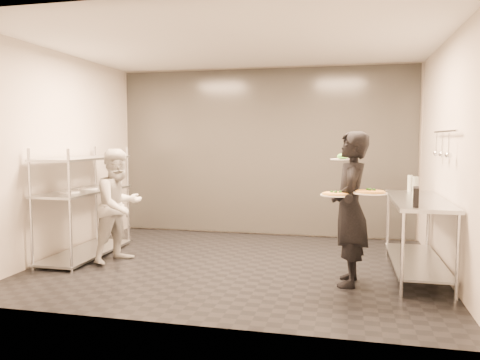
% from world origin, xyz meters
% --- Properties ---
extents(room_shell, '(5.00, 4.00, 2.80)m').
position_xyz_m(room_shell, '(0.00, 1.18, 1.40)').
color(room_shell, black).
rests_on(room_shell, ground).
extents(pass_rack, '(0.60, 1.60, 1.50)m').
position_xyz_m(pass_rack, '(-2.15, -0.00, 0.77)').
color(pass_rack, silver).
rests_on(pass_rack, ground).
extents(prep_counter, '(0.60, 1.80, 0.92)m').
position_xyz_m(prep_counter, '(2.18, 0.00, 0.63)').
color(prep_counter, silver).
rests_on(prep_counter, ground).
extents(utensil_rail, '(0.07, 1.20, 0.31)m').
position_xyz_m(utensil_rail, '(2.43, -0.00, 1.55)').
color(utensil_rail, silver).
rests_on(utensil_rail, room_shell).
extents(waiter, '(0.42, 0.63, 1.70)m').
position_xyz_m(waiter, '(1.40, -0.51, 0.85)').
color(waiter, black).
rests_on(waiter, ground).
extents(chef, '(0.79, 0.88, 1.49)m').
position_xyz_m(chef, '(-1.55, -0.16, 0.74)').
color(chef, beige).
rests_on(chef, ground).
extents(pizza_plate_near, '(0.32, 0.32, 0.05)m').
position_xyz_m(pizza_plate_near, '(1.25, -0.75, 1.03)').
color(pizza_plate_near, white).
rests_on(pizza_plate_near, waiter).
extents(pizza_plate_far, '(0.35, 0.35, 0.05)m').
position_xyz_m(pizza_plate_far, '(1.60, -0.77, 1.07)').
color(pizza_plate_far, white).
rests_on(pizza_plate_far, waiter).
extents(salad_plate, '(0.28, 0.28, 0.07)m').
position_xyz_m(salad_plate, '(1.31, -0.17, 1.40)').
color(salad_plate, white).
rests_on(salad_plate, waiter).
extents(pos_monitor, '(0.09, 0.28, 0.20)m').
position_xyz_m(pos_monitor, '(2.06, -0.65, 1.02)').
color(pos_monitor, black).
rests_on(pos_monitor, prep_counter).
extents(bottle_green, '(0.07, 0.07, 0.25)m').
position_xyz_m(bottle_green, '(2.15, 0.08, 1.05)').
color(bottle_green, gray).
rests_on(bottle_green, prep_counter).
extents(bottle_clear, '(0.07, 0.07, 0.22)m').
position_xyz_m(bottle_clear, '(2.18, 0.80, 1.03)').
color(bottle_clear, gray).
rests_on(bottle_clear, prep_counter).
extents(bottle_dark, '(0.05, 0.05, 0.19)m').
position_xyz_m(bottle_dark, '(2.21, 0.80, 1.01)').
color(bottle_dark, black).
rests_on(bottle_dark, prep_counter).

